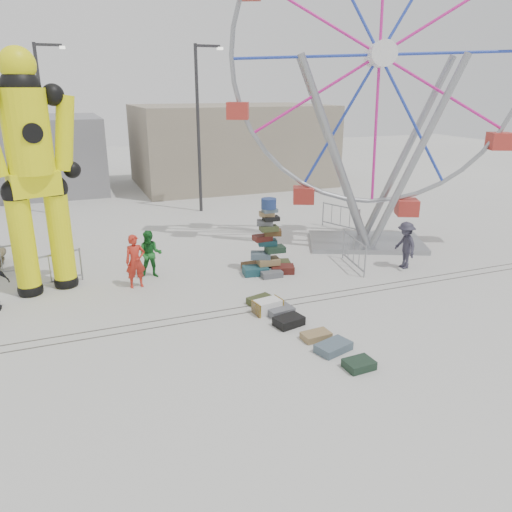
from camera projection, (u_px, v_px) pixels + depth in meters
name	position (u px, v px, depth m)	size (l,w,h in m)	color
ground	(221.00, 327.00, 13.25)	(90.00, 90.00, 0.00)	#9E9E99
track_line_near	(215.00, 318.00, 13.78)	(40.00, 0.04, 0.01)	#47443F
track_line_far	(211.00, 312.00, 14.13)	(40.00, 0.04, 0.01)	#47443F
building_right	(231.00, 145.00, 32.51)	(12.00, 8.00, 5.00)	gray
building_left	(15.00, 155.00, 29.91)	(10.00, 8.00, 4.40)	gray
lamp_post_right	(200.00, 121.00, 24.36)	(1.41, 0.25, 8.00)	#2D2D30
lamp_post_left	(46.00, 122.00, 23.72)	(1.41, 0.25, 8.00)	#2D2D30
suitcase_tower	(268.00, 252.00, 17.05)	(1.91, 1.61, 2.58)	#1B4751
crash_test_dummy	(32.00, 166.00, 14.46)	(2.92, 1.29, 7.36)	black
ferris_wheel	(378.00, 82.00, 18.26)	(10.05, 4.63, 12.68)	gray
steamer_trunk	(268.00, 306.00, 14.07)	(0.79, 0.46, 0.37)	silver
row_case_0	(261.00, 301.00, 14.66)	(0.74, 0.52, 0.20)	#394120
row_case_1	(279.00, 311.00, 13.99)	(0.74, 0.56, 0.21)	slate
row_case_2	(289.00, 321.00, 13.32)	(0.76, 0.52, 0.24)	black
row_case_3	(316.00, 336.00, 12.61)	(0.73, 0.44, 0.18)	#95784C
row_case_4	(333.00, 347.00, 12.02)	(0.87, 0.53, 0.21)	#4C5F6D
row_case_5	(359.00, 364.00, 11.28)	(0.66, 0.50, 0.20)	#1B3122
barricade_dummy_c	(50.00, 271.00, 15.74)	(2.00, 0.10, 1.10)	gray
barricade_wheel_front	(354.00, 253.00, 17.49)	(2.00, 0.10, 1.10)	gray
barricade_wheel_back	(341.00, 217.00, 22.22)	(2.00, 0.10, 1.10)	gray
pedestrian_red	(135.00, 261.00, 15.67)	(0.63, 0.41, 1.72)	#B02519
pedestrian_green	(150.00, 254.00, 16.51)	(0.78, 0.61, 1.61)	#186323
pedestrian_grey	(405.00, 245.00, 17.38)	(1.07, 0.62, 1.66)	#2A2836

